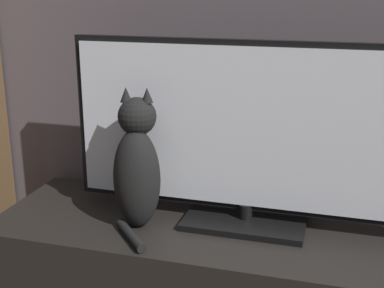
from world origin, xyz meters
TOP-DOWN VIEW (x-y plane):
  - tv_stand at (0.00, 0.93)m, footprint 1.40×0.50m
  - tv at (0.10, 0.99)m, footprint 1.12×0.23m
  - cat at (-0.22, 0.88)m, footprint 0.17×0.27m

SIDE VIEW (x-z plane):
  - tv_stand at x=0.00m, z-range 0.00..0.43m
  - cat at x=-0.22m, z-range 0.40..0.84m
  - tv at x=0.10m, z-range 0.43..1.01m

